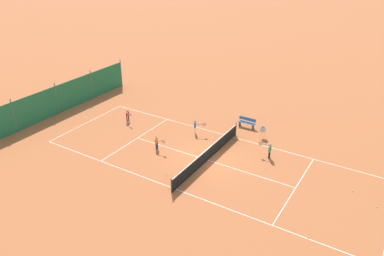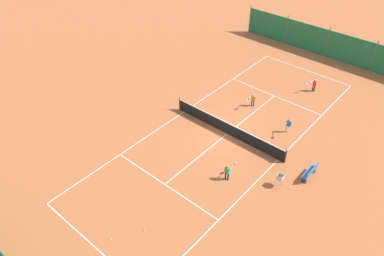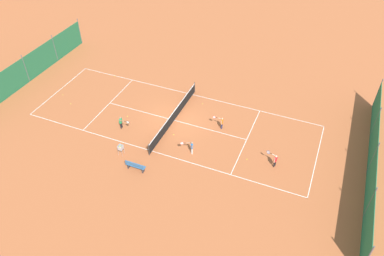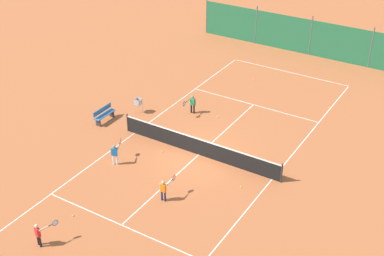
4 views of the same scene
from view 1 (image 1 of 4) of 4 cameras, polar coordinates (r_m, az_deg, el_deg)
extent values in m
plane|color=#B25B33|center=(26.81, 2.41, -4.92)|extent=(600.00, 600.00, 0.00)
cube|color=white|center=(33.50, -15.60, 0.85)|extent=(8.25, 0.05, 0.01)
cube|color=white|center=(29.99, 6.27, -1.40)|extent=(0.05, 23.85, 0.01)
cube|color=white|center=(23.90, -2.49, -9.29)|extent=(0.05, 23.85, 0.01)
cube|color=white|center=(24.87, 15.51, -8.79)|extent=(8.20, 0.05, 0.01)
cube|color=white|center=(30.01, -8.29, -1.52)|extent=(8.20, 0.05, 0.01)
cube|color=white|center=(26.81, 2.41, -4.91)|extent=(0.05, 12.80, 0.01)
cylinder|color=#2D2D2D|center=(30.12, 6.69, -0.17)|extent=(0.08, 0.08, 1.06)
cylinder|color=#2D2D2D|center=(23.29, -3.14, -8.79)|extent=(0.08, 0.08, 1.06)
cube|color=black|center=(26.57, 2.43, -4.08)|extent=(9.10, 0.02, 0.91)
cube|color=white|center=(26.33, 2.45, -3.20)|extent=(9.10, 0.04, 0.06)
cube|color=#236B42|center=(35.58, -19.89, 4.03)|extent=(17.20, 0.04, 2.60)
cylinder|color=#59595E|center=(40.99, -10.75, 8.30)|extent=(0.08, 0.08, 2.90)
cylinder|color=#59595E|center=(38.11, -15.03, 6.44)|extent=(0.08, 0.08, 2.90)
cylinder|color=#59595E|center=(35.52, -19.93, 4.26)|extent=(0.08, 0.08, 2.90)
cylinder|color=#59595E|center=(33.29, -25.51, 1.72)|extent=(0.08, 0.08, 2.90)
cylinder|color=black|center=(27.40, 11.65, -4.09)|extent=(0.10, 0.10, 0.54)
cylinder|color=black|center=(27.55, 11.75, -3.92)|extent=(0.10, 0.10, 0.54)
cube|color=#239E5B|center=(27.24, 11.79, -3.14)|extent=(0.27, 0.17, 0.42)
sphere|color=#A37556|center=(27.09, 11.85, -2.55)|extent=(0.17, 0.17, 0.17)
cylinder|color=#A37556|center=(27.10, 11.69, -3.29)|extent=(0.06, 0.06, 0.42)
cylinder|color=#A37556|center=(27.35, 11.50, -2.59)|extent=(0.10, 0.42, 0.06)
cylinder|color=black|center=(27.41, 10.89, -2.45)|extent=(0.04, 0.19, 0.03)
torus|color=black|center=(27.46, 10.42, -2.35)|extent=(0.05, 0.28, 0.28)
cylinder|color=silver|center=(27.46, 10.42, -2.35)|extent=(0.03, 0.25, 0.25)
cylinder|color=#23284C|center=(28.25, -5.30, -2.65)|extent=(0.09, 0.09, 0.51)
cylinder|color=#23284C|center=(28.13, -5.48, -2.79)|extent=(0.09, 0.09, 0.51)
cube|color=orange|center=(27.97, -5.43, -1.92)|extent=(0.26, 0.16, 0.39)
sphere|color=tan|center=(27.83, -5.46, -1.37)|extent=(0.16, 0.16, 0.16)
cylinder|color=tan|center=(28.09, -5.26, -1.78)|extent=(0.06, 0.06, 0.39)
cylinder|color=tan|center=(27.69, -5.27, -1.86)|extent=(0.08, 0.40, 0.06)
cylinder|color=black|center=(27.55, -4.77, -1.99)|extent=(0.04, 0.18, 0.03)
torus|color=red|center=(27.44, -4.36, -2.10)|extent=(0.04, 0.28, 0.28)
cylinder|color=silver|center=(27.44, -4.36, -2.10)|extent=(0.02, 0.25, 0.25)
cylinder|color=black|center=(32.92, -9.64, 1.53)|extent=(0.09, 0.09, 0.52)
cylinder|color=black|center=(32.85, -9.88, 1.44)|extent=(0.09, 0.09, 0.52)
cube|color=red|center=(32.69, -9.82, 2.22)|extent=(0.28, 0.21, 0.40)
sphere|color=beige|center=(32.57, -9.86, 2.71)|extent=(0.16, 0.16, 0.16)
cylinder|color=beige|center=(32.77, -9.59, 2.29)|extent=(0.06, 0.06, 0.40)
cylinder|color=beige|center=(32.40, -9.88, 2.29)|extent=(0.17, 0.40, 0.06)
cylinder|color=black|center=(32.17, -9.60, 2.13)|extent=(0.08, 0.18, 0.03)
torus|color=#1E4CB2|center=(31.99, -9.38, 2.00)|extent=(0.10, 0.28, 0.28)
cylinder|color=silver|center=(31.99, -9.38, 2.00)|extent=(0.08, 0.24, 0.25)
cylinder|color=white|center=(30.37, 0.48, -0.29)|extent=(0.10, 0.10, 0.54)
cylinder|color=white|center=(30.22, 0.45, -0.44)|extent=(0.10, 0.10, 0.54)
cube|color=blue|center=(30.08, 0.47, 0.45)|extent=(0.30, 0.25, 0.42)
sphere|color=#A37556|center=(29.94, 0.47, 0.99)|extent=(0.16, 0.16, 0.16)
cylinder|color=#A37556|center=(30.23, 0.49, 0.58)|extent=(0.06, 0.06, 0.42)
cylinder|color=#A37556|center=(29.85, 0.85, 0.58)|extent=(0.24, 0.40, 0.06)
cylinder|color=black|center=(29.83, 1.43, 0.56)|extent=(0.11, 0.18, 0.03)
torus|color=red|center=(29.82, 1.88, 0.54)|extent=(0.15, 0.26, 0.28)
cylinder|color=silver|center=(29.82, 1.88, 0.54)|extent=(0.12, 0.22, 0.25)
sphere|color=#CCE033|center=(26.30, 11.12, -6.06)|extent=(0.07, 0.07, 0.07)
sphere|color=#CCE033|center=(24.93, 26.37, -10.72)|extent=(0.07, 0.07, 0.07)
sphere|color=#CCE033|center=(25.71, 23.26, -8.81)|extent=(0.07, 0.07, 0.07)
sphere|color=#CCE033|center=(31.84, -6.75, 0.37)|extent=(0.07, 0.07, 0.07)
sphere|color=#CCE033|center=(21.42, 17.31, -15.61)|extent=(0.07, 0.07, 0.07)
sphere|color=#CCE033|center=(25.19, -3.88, -7.15)|extent=(0.07, 0.07, 0.07)
sphere|color=#CCE033|center=(28.43, 2.79, -2.87)|extent=(0.07, 0.07, 0.07)
cylinder|color=#B7B7BC|center=(30.39, 10.52, -0.75)|extent=(0.02, 0.02, 0.55)
cylinder|color=#B7B7BC|center=(30.10, 10.27, -1.00)|extent=(0.02, 0.02, 0.55)
cylinder|color=#B7B7BC|center=(30.28, 11.11, -0.90)|extent=(0.02, 0.02, 0.55)
cylinder|color=#B7B7BC|center=(30.00, 10.87, -1.16)|extent=(0.02, 0.02, 0.55)
cube|color=#B7B7BC|center=(30.06, 10.74, -0.47)|extent=(0.34, 0.34, 0.02)
cube|color=#B7B7BC|center=(30.04, 10.46, -0.12)|extent=(0.34, 0.02, 0.34)
cube|color=#B7B7BC|center=(29.94, 11.06, -0.27)|extent=(0.34, 0.02, 0.34)
cube|color=#B7B7BC|center=(30.14, 10.88, -0.07)|extent=(0.02, 0.34, 0.34)
cube|color=#B7B7BC|center=(29.85, 10.64, -0.32)|extent=(0.02, 0.34, 0.34)
sphere|color=#CCE033|center=(30.09, 10.53, -0.34)|extent=(0.07, 0.07, 0.07)
sphere|color=#CCE033|center=(29.94, 10.64, -0.49)|extent=(0.07, 0.07, 0.07)
sphere|color=#CCE033|center=(30.10, 10.54, -0.33)|extent=(0.07, 0.07, 0.07)
sphere|color=#CCE033|center=(30.10, 11.01, -0.37)|extent=(0.07, 0.07, 0.07)
sphere|color=#CCE033|center=(30.08, 10.92, -0.38)|extent=(0.07, 0.07, 0.07)
sphere|color=#CCE033|center=(30.03, 10.70, -0.42)|extent=(0.07, 0.07, 0.07)
sphere|color=#CCE033|center=(29.90, 10.86, -0.43)|extent=(0.07, 0.07, 0.07)
sphere|color=#CCE033|center=(30.15, 10.68, -0.18)|extent=(0.07, 0.07, 0.07)
sphere|color=#CCE033|center=(30.03, 10.98, -0.32)|extent=(0.07, 0.07, 0.07)
sphere|color=#CCE033|center=(29.95, 10.85, -0.38)|extent=(0.07, 0.07, 0.07)
sphere|color=#CCE033|center=(29.98, 10.90, -0.36)|extent=(0.07, 0.07, 0.07)
sphere|color=#CCE033|center=(30.08, 10.68, -0.24)|extent=(0.07, 0.07, 0.07)
sphere|color=#CCE033|center=(29.98, 10.53, -0.20)|extent=(0.07, 0.07, 0.07)
sphere|color=#CCE033|center=(30.06, 10.81, -0.15)|extent=(0.07, 0.07, 0.07)
sphere|color=#CCE033|center=(30.09, 10.77, -0.13)|extent=(0.07, 0.07, 0.07)
sphere|color=#CCE033|center=(29.91, 10.95, -0.31)|extent=(0.07, 0.07, 0.07)
cube|color=#336699|center=(31.55, 8.32, 0.83)|extent=(0.36, 1.50, 0.05)
cube|color=#336699|center=(31.57, 8.47, 1.37)|extent=(0.04, 1.50, 0.28)
cube|color=#333338|center=(31.44, 9.29, 0.22)|extent=(0.32, 0.06, 0.44)
cube|color=#333338|center=(31.85, 7.31, 0.73)|extent=(0.32, 0.06, 0.44)
camera|label=2|loc=(32.19, 47.66, 23.76)|focal=35.00mm
camera|label=3|loc=(47.98, 4.96, 33.83)|focal=35.00mm
camera|label=4|loc=(31.85, -47.14, 20.92)|focal=50.00mm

